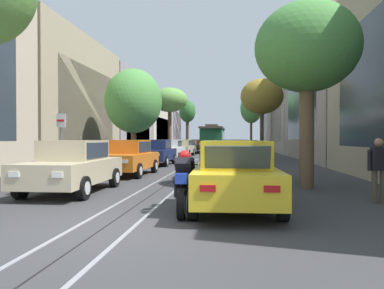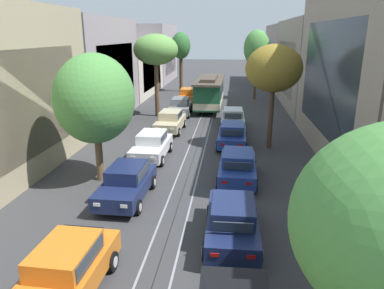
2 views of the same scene
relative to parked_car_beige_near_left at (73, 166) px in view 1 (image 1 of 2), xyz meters
name	(u,v)px [view 1 (image 1 of 2)]	position (x,y,z in m)	size (l,w,h in m)	color
ground_plane	(207,157)	(2.49, 22.76, -0.80)	(169.19, 169.19, 0.00)	#38383A
trolley_track_rails	(210,155)	(2.49, 27.53, -0.79)	(1.14, 75.68, 0.01)	gray
building_facade_left	(110,113)	(-7.74, 25.72, 3.55)	(5.82, 67.38, 10.20)	#BCAD93
building_facade_right	(312,109)	(12.56, 26.38, 3.75)	(6.00, 67.38, 10.63)	tan
parked_car_beige_near_left	(73,166)	(0.00, 0.00, 0.00)	(2.04, 4.38, 1.58)	#C1B28E
parked_car_orange_second_left	(128,157)	(0.16, 5.36, 0.00)	(2.10, 4.40, 1.58)	orange
parked_car_navy_mid_left	(156,152)	(0.09, 11.76, 0.00)	(2.06, 4.39, 1.58)	#19234C
parked_car_white_fourth_left	(170,150)	(-0.03, 17.50, 0.00)	(2.05, 4.38, 1.58)	silver
parked_car_beige_fifth_left	(182,148)	(0.04, 23.84, 0.00)	(2.08, 4.40, 1.58)	#C1B28E
parked_car_grey_sixth_left	(189,147)	(-0.03, 29.71, 0.00)	(2.09, 4.40, 1.58)	slate
parked_car_orange_far_left	(194,146)	(-0.09, 35.85, 0.00)	(2.12, 4.41, 1.58)	orange
parked_car_yellow_near_right	(235,174)	(4.87, -2.09, 0.00)	(2.11, 4.41, 1.58)	gold
parked_car_black_second_right	(236,160)	(4.94, 3.64, 0.00)	(2.08, 4.40, 1.58)	black
parked_car_navy_mid_right	(233,155)	(4.85, 8.83, 0.00)	(2.04, 4.38, 1.58)	#19234C
parked_car_blue_fourth_right	(237,151)	(5.09, 14.50, 0.00)	(2.08, 4.39, 1.58)	#233D93
parked_car_blue_fifth_right	(232,149)	(4.80, 20.43, 0.00)	(2.06, 4.39, 1.58)	#233D93
parked_car_white_sixth_right	(233,148)	(4.83, 25.36, 0.00)	(2.02, 4.37, 1.58)	silver
street_tree_kerb_left_second	(134,101)	(-1.92, 13.82, 3.42)	(3.87, 4.24, 6.42)	brown
street_tree_kerb_left_mid	(170,101)	(-2.06, 29.07, 5.06)	(3.92, 3.47, 7.28)	brown
street_tree_kerb_left_fourth	(187,112)	(-1.97, 44.09, 4.88)	(2.45, 2.69, 7.50)	#4C3826
street_tree_kerb_right_near	(307,49)	(7.28, 1.89, 3.81)	(3.45, 3.32, 6.17)	brown
street_tree_kerb_right_second	(262,97)	(7.24, 20.32, 4.35)	(3.54, 2.88, 6.67)	#4C3826
street_tree_kerb_right_mid	(251,109)	(7.29, 39.13, 4.89)	(2.89, 2.57, 7.72)	brown
cable_car_trolley	(213,139)	(2.49, 32.59, 0.86)	(2.67, 9.15, 3.28)	#1E5B38
motorcycle_with_rider	(184,183)	(3.77, -2.70, -0.15)	(0.56, 1.99, 1.37)	black
pedestrian_on_left_pavement	(142,147)	(-4.00, 24.42, 0.07)	(0.55, 0.33, 1.55)	#4C4233
pedestrian_on_right_pavement	(379,166)	(8.50, -0.96, 0.13)	(0.55, 0.32, 1.64)	#4C4233
street_sign_post	(61,139)	(-1.28, 1.87, 0.81)	(0.36, 0.08, 2.58)	slate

